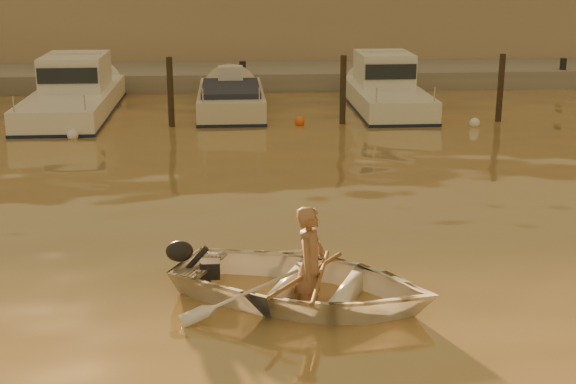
{
  "coord_description": "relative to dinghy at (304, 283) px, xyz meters",
  "views": [
    {
      "loc": [
        1.46,
        -9.26,
        4.78
      ],
      "look_at": [
        2.48,
        4.3,
        0.75
      ],
      "focal_mm": 50.0,
      "sensor_mm": 36.0,
      "label": 1
    }
  ],
  "objects": [
    {
      "name": "piling_3",
      "position": [
        2.32,
        12.5,
        0.62
      ],
      "size": [
        0.18,
        0.18,
        2.2
      ],
      "primitive_type": "cylinder",
      "color": "#2D2319",
      "rests_on": "ground_plane"
    },
    {
      "name": "oar_port",
      "position": [
        0.23,
        -0.1,
        0.14
      ],
      "size": [
        0.51,
        2.06,
        0.13
      ],
      "primitive_type": "cylinder",
      "rotation": [
        1.54,
        0.0,
        -0.22
      ],
      "color": "brown",
      "rests_on": "dinghy"
    },
    {
      "name": "fender_c",
      "position": [
        -5.24,
        11.02,
        -0.18
      ],
      "size": [
        0.3,
        0.3,
        0.3
      ],
      "primitive_type": "sphere",
      "color": "white",
      "rests_on": "ground_plane"
    },
    {
      "name": "moored_boat_2",
      "position": [
        -5.86,
        14.7,
        0.35
      ],
      "size": [
        2.37,
        7.9,
        1.75
      ],
      "primitive_type": null,
      "color": "white",
      "rests_on": "ground_plane"
    },
    {
      "name": "fender_d",
      "position": [
        1.06,
        12.43,
        -0.18
      ],
      "size": [
        0.3,
        0.3,
        0.3
      ],
      "primitive_type": "sphere",
      "color": "#D95D19",
      "rests_on": "ground_plane"
    },
    {
      "name": "person",
      "position": [
        0.09,
        -0.04,
        0.29
      ],
      "size": [
        0.64,
        0.75,
        1.73
      ],
      "primitive_type": "imported",
      "rotation": [
        0.0,
        0.0,
        1.14
      ],
      "color": "#95684A",
      "rests_on": "dinghy"
    },
    {
      "name": "piling_2",
      "position": [
        -2.68,
        12.5,
        0.62
      ],
      "size": [
        0.18,
        0.18,
        2.2
      ],
      "primitive_type": "cylinder",
      "color": "#2D2319",
      "rests_on": "ground_plane"
    },
    {
      "name": "quay",
      "position": [
        -2.48,
        20.2,
        -0.13
      ],
      "size": [
        52.0,
        4.0,
        1.0
      ],
      "primitive_type": "cube",
      "color": "gray",
      "rests_on": "ground_plane"
    },
    {
      "name": "moored_boat_4",
      "position": [
        4.06,
        14.7,
        0.35
      ],
      "size": [
        2.11,
        6.55,
        1.75
      ],
      "primitive_type": null,
      "color": "silver",
      "rests_on": "ground_plane"
    },
    {
      "name": "waterfront_building",
      "position": [
        -2.48,
        25.7,
        2.12
      ],
      "size": [
        46.0,
        7.0,
        4.8
      ],
      "primitive_type": "cube",
      "color": "#9E8466",
      "rests_on": "quay"
    },
    {
      "name": "fender_e",
      "position": [
        6.1,
        11.82,
        -0.18
      ],
      "size": [
        0.3,
        0.3,
        0.3
      ],
      "primitive_type": "sphere",
      "color": "silver",
      "rests_on": "ground_plane"
    },
    {
      "name": "moored_boat_3",
      "position": [
        -0.94,
        14.7,
        -0.05
      ],
      "size": [
        2.02,
        5.85,
        0.95
      ],
      "primitive_type": null,
      "color": "beige",
      "rests_on": "ground_plane"
    },
    {
      "name": "piling_4",
      "position": [
        7.02,
        12.5,
        0.62
      ],
      "size": [
        0.18,
        0.18,
        2.2
      ],
      "primitive_type": "cylinder",
      "color": "#2D2319",
      "rests_on": "ground_plane"
    },
    {
      "name": "outboard_motor",
      "position": [
        -1.37,
        0.62,
        0.0
      ],
      "size": [
        0.98,
        0.74,
        0.7
      ],
      "primitive_type": null,
      "rotation": [
        0.0,
        0.0,
        -0.43
      ],
      "color": "black",
      "rests_on": "dinghy"
    },
    {
      "name": "dinghy",
      "position": [
        0.0,
        0.0,
        0.0
      ],
      "size": [
        4.64,
        4.09,
        0.8
      ],
      "primitive_type": "imported",
      "rotation": [
        0.0,
        0.0,
        1.14
      ],
      "color": "white",
      "rests_on": "ground_plane"
    },
    {
      "name": "ground_plane",
      "position": [
        -2.48,
        -1.3,
        -0.28
      ],
      "size": [
        160.0,
        160.0,
        0.0
      ],
      "primitive_type": "plane",
      "color": "olive",
      "rests_on": "ground"
    },
    {
      "name": "oar_starboard",
      "position": [
        0.05,
        -0.02,
        0.14
      ],
      "size": [
        1.24,
        1.77,
        0.13
      ],
      "primitive_type": "cylinder",
      "rotation": [
        1.54,
        0.0,
        -0.6
      ],
      "color": "olive",
      "rests_on": "dinghy"
    }
  ]
}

